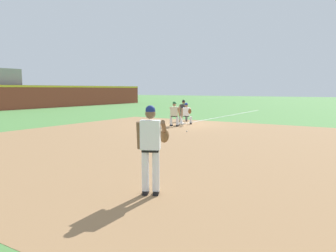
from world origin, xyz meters
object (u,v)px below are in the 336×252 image
at_px(first_baseman, 186,113).
at_px(pitcher, 151,144).
at_px(umpire, 184,110).
at_px(first_base_bag, 181,124).
at_px(baserunner, 174,113).
at_px(baseball, 187,131).

bearing_deg(first_baseman, pitcher, -154.07).
xyz_separation_m(pitcher, umpire, (13.88, 7.08, -0.27)).
xyz_separation_m(first_base_bag, first_baseman, (0.20, -0.23, 0.69)).
height_order(first_base_bag, umpire, umpire).
xyz_separation_m(first_baseman, baserunner, (-1.38, 0.05, 0.06)).
height_order(first_baseman, umpire, umpire).
bearing_deg(pitcher, first_baseman, 25.93).
relative_size(pitcher, first_baseman, 1.39).
distance_m(pitcher, umpire, 15.58).
bearing_deg(baseball, first_baseman, 29.43).
relative_size(baseball, baserunner, 0.05).
xyz_separation_m(first_base_bag, baserunner, (-1.18, -0.19, 0.75)).
relative_size(baseball, first_baseman, 0.06).
bearing_deg(umpire, first_baseman, -145.06).
distance_m(baseball, umpire, 5.63).
height_order(first_base_bag, first_baseman, first_baseman).
height_order(pitcher, first_baseman, pitcher).
bearing_deg(pitcher, baseball, 24.64).
xyz_separation_m(first_baseman, umpire, (1.53, 1.07, 0.06)).
relative_size(baserunner, umpire, 1.00).
bearing_deg(baseball, first_base_bag, 34.17).
distance_m(baseball, pitcher, 10.07).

